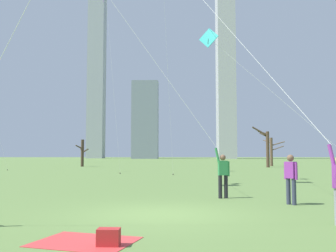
# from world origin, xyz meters

# --- Properties ---
(ground_plane) EXTENTS (400.00, 400.00, 0.00)m
(ground_plane) POSITION_xyz_m (0.00, 0.00, 0.00)
(ground_plane) COLOR #5B7A3D
(kite_flyer_midfield_right_blue) EXTENTS (11.26, 2.88, 17.32)m
(kite_flyer_midfield_right_blue) POSITION_xyz_m (-0.01, 4.38, 4.15)
(kite_flyer_midfield_right_blue) COLOR black
(kite_flyer_midfield_right_blue) RESTS_ON ground
(kite_flyer_far_back_orange) EXTENTS (6.41, 14.15, 15.71)m
(kite_flyer_far_back_orange) POSITION_xyz_m (3.59, -0.09, 2.51)
(kite_flyer_far_back_orange) COLOR gray
(kite_flyer_far_back_orange) RESTS_ON ground
(kite_flyer_midfield_center_teal) EXTENTS (7.12, 2.74, 8.74)m
(kite_flyer_midfield_center_teal) POSITION_xyz_m (7.18, 8.74, 2.38)
(kite_flyer_midfield_center_teal) COLOR #33384C
(kite_flyer_midfield_center_teal) RESTS_ON ground
(bystander_strolling_midfield) EXTENTS (0.36, 0.43, 1.62)m
(bystander_strolling_midfield) POSITION_xyz_m (4.14, 2.14, 0.90)
(bystander_strolling_midfield) COLOR #33384C
(bystander_strolling_midfield) RESTS_ON ground
(picnic_spot) EXTENTS (2.11, 1.83, 0.31)m
(picnic_spot) POSITION_xyz_m (-0.92, -3.53, 0.09)
(picnic_spot) COLOR #CC3838
(picnic_spot) RESTS_ON ground
(bare_tree_right_of_center) EXTENTS (2.81, 1.94, 4.54)m
(bare_tree_right_of_center) POSITION_xyz_m (12.95, 43.00, 2.24)
(bare_tree_right_of_center) COLOR brown
(bare_tree_right_of_center) RESTS_ON ground
(bare_tree_leftmost) EXTENTS (2.15, 0.77, 5.09)m
(bare_tree_leftmost) POSITION_xyz_m (11.13, 37.70, 2.59)
(bare_tree_leftmost) COLOR #4C3828
(bare_tree_leftmost) RESTS_ON ground
(bare_tree_left_of_center) EXTENTS (1.74, 1.85, 3.57)m
(bare_tree_left_of_center) POSITION_xyz_m (-12.60, 40.02, 1.86)
(bare_tree_left_of_center) COLOR #423326
(bare_tree_left_of_center) RESTS_ON ground
(skyline_mid_tower_right) EXTENTS (9.44, 5.02, 28.08)m
(skyline_mid_tower_right) POSITION_xyz_m (-12.70, 127.37, 14.04)
(skyline_mid_tower_right) COLOR gray
(skyline_mid_tower_right) RESTS_ON ground
(skyline_short_annex) EXTENTS (6.49, 6.34, 66.69)m
(skyline_short_annex) POSITION_xyz_m (-34.03, 142.71, 33.34)
(skyline_short_annex) COLOR #9EA3AD
(skyline_short_annex) RESTS_ON ground
(skyline_mid_tower_left) EXTENTS (6.42, 10.74, 68.27)m
(skyline_mid_tower_left) POSITION_xyz_m (16.90, 131.47, 34.13)
(skyline_mid_tower_left) COLOR #B2B2B7
(skyline_mid_tower_left) RESTS_ON ground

